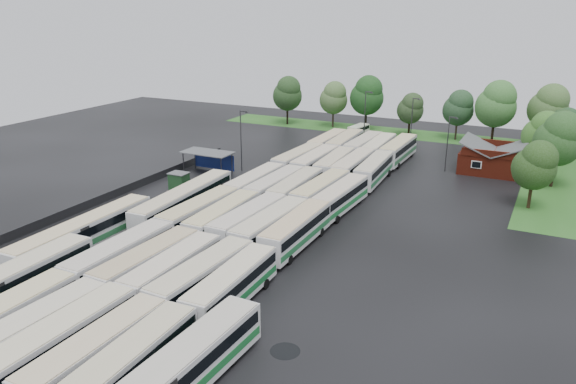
% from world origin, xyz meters
% --- Properties ---
extents(ground, '(160.00, 160.00, 0.00)m').
position_xyz_m(ground, '(0.00, 0.00, 0.00)').
color(ground, black).
rests_on(ground, ground).
extents(brick_building, '(10.07, 8.60, 5.39)m').
position_xyz_m(brick_building, '(24.00, 42.77, 1.87)').
color(brick_building, maroon).
rests_on(brick_building, ground).
extents(wash_shed, '(8.20, 4.20, 3.58)m').
position_xyz_m(wash_shed, '(-17.20, 22.02, 2.99)').
color(wash_shed, '#2D2D30').
rests_on(wash_shed, ground).
extents(utility_hut, '(2.70, 2.20, 2.62)m').
position_xyz_m(utility_hut, '(-16.20, 12.60, 1.32)').
color(utility_hut, '#143718').
rests_on(utility_hut, ground).
extents(grass_strip_north, '(80.00, 10.00, 0.01)m').
position_xyz_m(grass_strip_north, '(2.00, 64.80, 0.01)').
color(grass_strip_north, '#29611E').
rests_on(grass_strip_north, ground).
extents(grass_strip_east, '(10.00, 50.00, 0.01)m').
position_xyz_m(grass_strip_east, '(34.00, 42.80, 0.01)').
color(grass_strip_east, '#29611E').
rests_on(grass_strip_east, ground).
extents(west_fence, '(0.10, 50.00, 1.20)m').
position_xyz_m(west_fence, '(-22.20, 8.00, 0.60)').
color(west_fence, '#2D2D30').
rests_on(west_fence, ground).
extents(bus_r0c0, '(2.86, 13.39, 3.73)m').
position_xyz_m(bus_r0c0, '(-4.49, -26.12, 2.05)').
color(bus_r0c0, silver).
rests_on(bus_r0c0, ground).
extents(bus_r0c1, '(3.31, 12.97, 3.58)m').
position_xyz_m(bus_r0c1, '(-1.26, -25.75, 1.97)').
color(bus_r0c1, silver).
rests_on(bus_r0c1, ground).
extents(bus_r0c2, '(3.13, 13.50, 3.74)m').
position_xyz_m(bus_r0c2, '(1.81, -25.96, 2.06)').
color(bus_r0c2, silver).
rests_on(bus_r0c2, ground).
extents(bus_r0c3, '(2.94, 13.00, 3.61)m').
position_xyz_m(bus_r0c3, '(5.25, -25.88, 1.99)').
color(bus_r0c3, silver).
rests_on(bus_r0c3, ground).
extents(bus_r0c4, '(3.11, 12.99, 3.60)m').
position_xyz_m(bus_r0c4, '(8.33, -25.87, 1.98)').
color(bus_r0c4, silver).
rests_on(bus_r0c4, ground).
extents(bus_r1c0, '(3.04, 13.55, 3.76)m').
position_xyz_m(bus_r1c0, '(-4.52, -12.62, 2.07)').
color(bus_r1c0, silver).
rests_on(bus_r1c0, ground).
extents(bus_r1c1, '(3.29, 13.23, 3.65)m').
position_xyz_m(bus_r1c1, '(-1.04, -12.69, 2.01)').
color(bus_r1c1, silver).
rests_on(bus_r1c1, ground).
extents(bus_r1c2, '(2.73, 12.80, 3.56)m').
position_xyz_m(bus_r1c2, '(1.92, -12.63, 1.96)').
color(bus_r1c2, silver).
rests_on(bus_r1c2, ground).
extents(bus_r1c3, '(3.41, 13.33, 3.68)m').
position_xyz_m(bus_r1c3, '(5.35, -12.68, 2.02)').
color(bus_r1c3, silver).
rests_on(bus_r1c3, ground).
extents(bus_r1c4, '(2.99, 12.86, 3.56)m').
position_xyz_m(bus_r1c4, '(8.56, -12.72, 1.96)').
color(bus_r1c4, silver).
rests_on(bus_r1c4, ground).
extents(bus_r2c0, '(3.26, 13.40, 3.71)m').
position_xyz_m(bus_r2c0, '(-4.54, 1.13, 2.04)').
color(bus_r2c0, silver).
rests_on(bus_r2c0, ground).
extents(bus_r2c1, '(3.00, 13.21, 3.67)m').
position_xyz_m(bus_r2c1, '(-1.12, 1.05, 2.02)').
color(bus_r2c1, silver).
rests_on(bus_r2c1, ground).
extents(bus_r2c2, '(3.42, 13.35, 3.68)m').
position_xyz_m(bus_r2c2, '(2.11, 1.44, 2.03)').
color(bus_r2c2, silver).
rests_on(bus_r2c2, ground).
extents(bus_r2c3, '(3.47, 13.49, 3.72)m').
position_xyz_m(bus_r2c3, '(5.17, 1.12, 2.05)').
color(bus_r2c3, silver).
rests_on(bus_r2c3, ground).
extents(bus_r2c4, '(2.86, 13.23, 3.68)m').
position_xyz_m(bus_r2c4, '(8.21, 1.48, 2.02)').
color(bus_r2c4, silver).
rests_on(bus_r2c4, ground).
extents(bus_r3c0, '(2.86, 12.93, 3.59)m').
position_xyz_m(bus_r3c0, '(-4.37, 14.46, 1.98)').
color(bus_r3c0, silver).
rests_on(bus_r3c0, ground).
extents(bus_r3c1, '(3.09, 13.03, 3.61)m').
position_xyz_m(bus_r3c1, '(-1.16, 14.45, 1.98)').
color(bus_r3c1, silver).
rests_on(bus_r3c1, ground).
extents(bus_r3c2, '(2.93, 13.02, 3.62)m').
position_xyz_m(bus_r3c2, '(1.82, 14.79, 1.99)').
color(bus_r3c2, silver).
rests_on(bus_r3c2, ground).
extents(bus_r3c3, '(3.42, 13.39, 3.69)m').
position_xyz_m(bus_r3c3, '(5.39, 15.11, 2.03)').
color(bus_r3c3, silver).
rests_on(bus_r3c3, ground).
extents(bus_r3c4, '(3.29, 12.91, 3.56)m').
position_xyz_m(bus_r3c4, '(8.46, 14.52, 1.96)').
color(bus_r3c4, silver).
rests_on(bus_r3c4, ground).
extents(bus_r4c0, '(3.44, 13.34, 3.68)m').
position_xyz_m(bus_r4c0, '(-4.30, 28.58, 2.02)').
color(bus_r4c0, silver).
rests_on(bus_r4c0, ground).
extents(bus_r4c1, '(2.93, 13.10, 3.64)m').
position_xyz_m(bus_r4c1, '(-1.24, 28.43, 2.00)').
color(bus_r4c1, silver).
rests_on(bus_r4c1, ground).
extents(bus_r4c2, '(3.31, 12.93, 3.57)m').
position_xyz_m(bus_r4c2, '(1.96, 28.73, 1.96)').
color(bus_r4c2, silver).
rests_on(bus_r4c2, ground).
extents(bus_r4c3, '(2.94, 13.35, 3.71)m').
position_xyz_m(bus_r4c3, '(5.11, 28.69, 2.04)').
color(bus_r4c3, silver).
rests_on(bus_r4c3, ground).
extents(bus_r4c4, '(3.35, 13.15, 3.63)m').
position_xyz_m(bus_r4c4, '(8.43, 28.69, 2.00)').
color(bus_r4c4, silver).
rests_on(bus_r4c4, ground).
extents(bus_r5c0, '(2.80, 12.80, 3.56)m').
position_xyz_m(bus_r5c0, '(-4.58, 41.76, 1.96)').
color(bus_r5c0, silver).
rests_on(bus_r5c0, ground).
extents(bus_r5c1, '(3.31, 13.46, 3.72)m').
position_xyz_m(bus_r5c1, '(-1.36, 41.97, 2.05)').
color(bus_r5c1, silver).
rests_on(bus_r5c1, ground).
extents(bus_r5c2, '(3.06, 13.17, 3.65)m').
position_xyz_m(bus_r5c2, '(2.12, 42.10, 2.01)').
color(bus_r5c2, silver).
rests_on(bus_r5c2, ground).
extents(bus_r5c3, '(3.08, 13.07, 3.62)m').
position_xyz_m(bus_r5c3, '(5.02, 41.96, 1.99)').
color(bus_r5c3, silver).
rests_on(bus_r5c3, ground).
extents(bus_r5c4, '(3.09, 13.54, 3.76)m').
position_xyz_m(bus_r5c4, '(8.46, 42.14, 2.07)').
color(bus_r5c4, silver).
rests_on(bus_r5c4, ground).
extents(artic_bus_west_b, '(3.54, 19.64, 3.63)m').
position_xyz_m(artic_bus_west_b, '(-9.12, 4.28, 2.01)').
color(artic_bus_west_b, silver).
rests_on(artic_bus_west_b, ground).
extents(artic_bus_west_c, '(2.89, 19.62, 3.64)m').
position_xyz_m(artic_bus_west_c, '(-12.47, -9.70, 2.02)').
color(artic_bus_west_c, silver).
rests_on(artic_bus_west_c, ground).
extents(minibus, '(2.94, 6.01, 2.51)m').
position_xyz_m(minibus, '(-4.08, 57.08, 1.39)').
color(minibus, silver).
rests_on(minibus, ground).
extents(tree_north_0, '(6.64, 6.64, 11.00)m').
position_xyz_m(tree_north_0, '(-23.05, 62.68, 7.08)').
color(tree_north_0, black).
rests_on(tree_north_0, ground).
extents(tree_north_1, '(6.18, 6.18, 10.23)m').
position_xyz_m(tree_north_1, '(-12.60, 64.52, 6.58)').
color(tree_north_1, '#37261E').
rests_on(tree_north_1, ground).
extents(tree_north_2, '(7.22, 7.22, 11.96)m').
position_xyz_m(tree_north_2, '(-4.83, 64.17, 7.70)').
color(tree_north_2, black).
rests_on(tree_north_2, ground).
extents(tree_north_3, '(5.46, 5.46, 9.04)m').
position_xyz_m(tree_north_3, '(4.97, 63.20, 5.81)').
color(tree_north_3, black).
rests_on(tree_north_3, ground).
extents(tree_north_4, '(6.14, 6.14, 10.16)m').
position_xyz_m(tree_north_4, '(14.40, 63.91, 6.54)').
color(tree_north_4, '#38291F').
rests_on(tree_north_4, ground).
extents(tree_north_5, '(7.67, 7.67, 12.70)m').
position_xyz_m(tree_north_5, '(21.65, 61.88, 8.17)').
color(tree_north_5, black).
rests_on(tree_north_5, ground).
extents(tree_north_6, '(7.40, 7.40, 12.25)m').
position_xyz_m(tree_north_6, '(30.69, 64.60, 7.88)').
color(tree_north_6, black).
rests_on(tree_north_6, ground).
extents(tree_east_0, '(5.70, 5.70, 9.44)m').
position_xyz_m(tree_east_0, '(30.87, 26.82, 6.07)').
color(tree_east_0, '#352515').
rests_on(tree_east_0, ground).
extents(tree_east_1, '(6.97, 6.97, 11.54)m').
position_xyz_m(tree_east_1, '(33.20, 38.50, 7.42)').
color(tree_east_1, black).
rests_on(tree_east_1, ground).
extents(tree_east_2, '(6.19, 6.19, 10.26)m').
position_xyz_m(tree_east_2, '(30.78, 45.37, 6.59)').
color(tree_east_2, '#352415').
rests_on(tree_east_2, ground).
extents(tree_east_3, '(5.59, 5.59, 9.26)m').
position_xyz_m(tree_east_3, '(32.96, 54.53, 5.96)').
color(tree_east_3, '#3A271C').
rests_on(tree_east_3, ground).
extents(tree_east_4, '(5.17, 5.16, 8.55)m').
position_xyz_m(tree_east_4, '(33.76, 61.06, 5.50)').
color(tree_east_4, '#2F2319').
rests_on(tree_east_4, ground).
extents(lamp_post_ne, '(1.40, 0.27, 9.06)m').
position_xyz_m(lamp_post_ne, '(17.16, 39.83, 5.26)').
color(lamp_post_ne, '#2D2D30').
rests_on(lamp_post_ne, ground).
extents(lamp_post_nw, '(1.54, 0.30, 10.02)m').
position_xyz_m(lamp_post_nw, '(-12.92, 25.31, 5.81)').
color(lamp_post_nw, '#2D2D30').
rests_on(lamp_post_nw, ground).
extents(lamp_post_back_w, '(1.54, 0.30, 10.00)m').
position_xyz_m(lamp_post_back_w, '(-1.75, 54.17, 5.81)').
color(lamp_post_back_w, '#2D2D30').
rests_on(lamp_post_back_w, ground).
extents(lamp_post_back_e, '(1.44, 0.28, 9.36)m').
position_xyz_m(lamp_post_back_e, '(7.63, 54.10, 5.44)').
color(lamp_post_back_e, '#2D2D30').
rests_on(lamp_post_back_e, ground).
extents(puddle_0, '(5.92, 5.92, 0.01)m').
position_xyz_m(puddle_0, '(-0.94, -19.84, 0.00)').
color(puddle_0, black).
rests_on(puddle_0, ground).
extents(puddle_1, '(3.99, 3.99, 0.01)m').
position_xyz_m(puddle_1, '(10.10, -23.54, 0.00)').
color(puddle_1, black).
rests_on(puddle_1, ground).
extents(puddle_2, '(7.83, 7.83, 0.01)m').
position_xyz_m(puddle_2, '(-6.26, 2.77, 0.00)').
color(puddle_2, black).
rests_on(puddle_2, ground).
extents(puddle_3, '(3.86, 3.86, 0.01)m').
position_xyz_m(puddle_3, '(4.91, -4.25, 0.00)').
color(puddle_3, black).
rests_on(puddle_3, ground).
extents(puddle_4, '(2.42, 2.42, 0.01)m').
position_xyz_m(puddle_4, '(16.03, -16.98, 0.00)').
color(puddle_4, black).
rests_on(puddle_4, ground).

